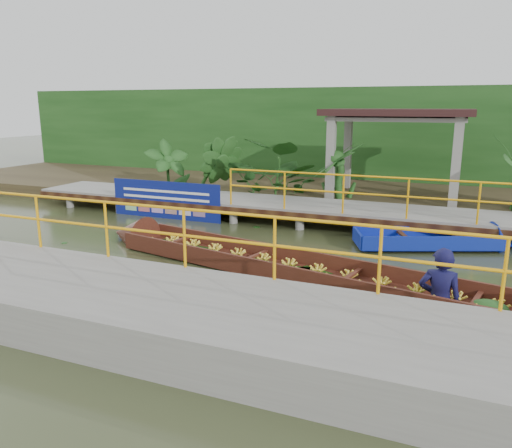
% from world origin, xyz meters
% --- Properties ---
extents(ground, '(80.00, 80.00, 0.00)m').
position_xyz_m(ground, '(0.00, 0.00, 0.00)').
color(ground, '#2C3219').
rests_on(ground, ground).
extents(land_strip, '(30.00, 8.00, 0.45)m').
position_xyz_m(land_strip, '(0.00, 7.50, 0.23)').
color(land_strip, '#2E2417').
rests_on(land_strip, ground).
extents(far_dock, '(16.00, 2.06, 1.66)m').
position_xyz_m(far_dock, '(0.02, 3.43, 0.48)').
color(far_dock, slate).
rests_on(far_dock, ground).
extents(near_dock, '(18.00, 2.40, 1.73)m').
position_xyz_m(near_dock, '(1.00, -4.20, 0.30)').
color(near_dock, slate).
rests_on(near_dock, ground).
extents(pavilion, '(4.40, 3.00, 3.00)m').
position_xyz_m(pavilion, '(3.00, 6.30, 2.82)').
color(pavilion, slate).
rests_on(pavilion, ground).
extents(foliage_backdrop, '(30.00, 0.80, 4.00)m').
position_xyz_m(foliage_backdrop, '(0.00, 10.00, 2.00)').
color(foliage_backdrop, '#1A4315').
rests_on(foliage_backdrop, ground).
extents(vendor_boat, '(10.71, 3.25, 2.38)m').
position_xyz_m(vendor_boat, '(2.56, -1.15, 0.27)').
color(vendor_boat, '#3C1A10').
rests_on(vendor_boat, ground).
extents(moored_blue_boat, '(3.95, 2.39, 0.92)m').
position_xyz_m(moored_blue_boat, '(5.20, 2.48, 0.16)').
color(moored_blue_boat, navy).
rests_on(moored_blue_boat, ground).
extents(blue_banner, '(3.64, 0.04, 1.14)m').
position_xyz_m(blue_banner, '(-3.13, 2.48, 0.56)').
color(blue_banner, navy).
rests_on(blue_banner, ground).
extents(tropical_plants, '(14.63, 1.63, 2.04)m').
position_xyz_m(tropical_plants, '(1.16, 5.30, 1.47)').
color(tropical_plants, '#1A4315').
rests_on(tropical_plants, ground).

